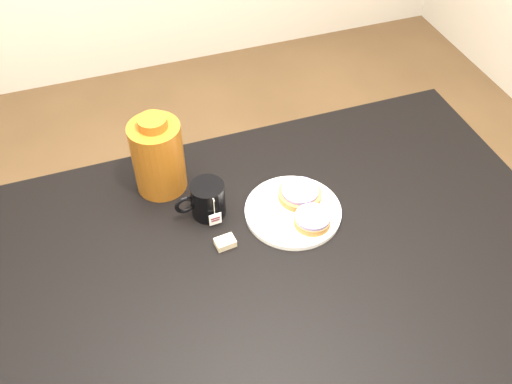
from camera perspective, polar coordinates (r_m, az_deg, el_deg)
table at (r=1.34m, az=1.09°, el=-9.29°), size 1.40×0.90×0.75m
plate at (r=1.37m, az=3.72°, el=-1.89°), size 0.23×0.23×0.02m
bagel_back at (r=1.38m, az=4.41°, el=-0.15°), size 0.14×0.14×0.03m
bagel_front at (r=1.33m, az=5.65°, el=-2.76°), size 0.12×0.12×0.03m
mug at (r=1.34m, az=-4.91°, el=-0.75°), size 0.13×0.09×0.09m
teabag_pouch at (r=1.30m, az=-3.10°, el=-5.06°), size 0.05×0.04×0.02m
bagel_package at (r=1.39m, az=-9.79°, el=3.57°), size 0.13×0.13×0.21m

